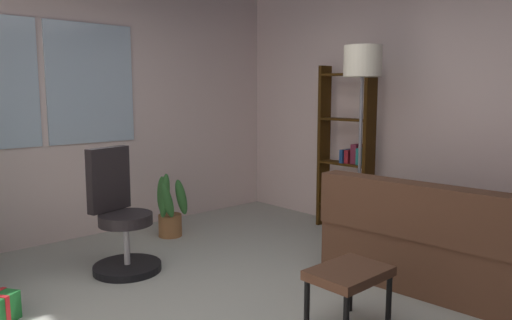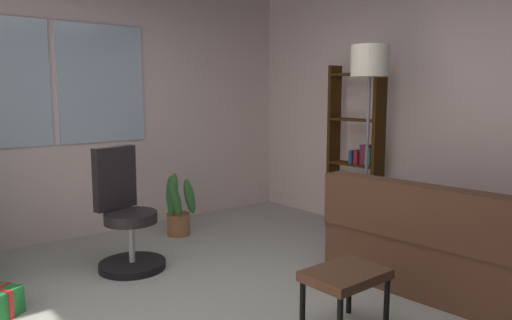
# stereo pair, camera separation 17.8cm
# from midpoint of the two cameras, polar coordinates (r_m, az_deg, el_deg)

# --- Properties ---
(wall_back_with_windows) EXTENTS (4.84, 0.12, 2.86)m
(wall_back_with_windows) POSITION_cam_midpoint_polar(r_m,az_deg,el_deg) (5.28, -18.30, 7.02)
(wall_back_with_windows) COLOR beige
(wall_back_with_windows) RESTS_ON ground_plane
(wall_right_with_frames) EXTENTS (0.12, 5.13, 2.86)m
(wall_right_with_frames) POSITION_cam_midpoint_polar(r_m,az_deg,el_deg) (4.96, 23.10, 6.69)
(wall_right_with_frames) COLOR beige
(wall_right_with_frames) RESTS_ON ground_plane
(couch) EXTENTS (1.70, 2.06, 0.84)m
(couch) POSITION_cam_midpoint_polar(r_m,az_deg,el_deg) (4.09, 26.94, -9.85)
(couch) COLOR brown
(couch) RESTS_ON ground_plane
(footstool) EXTENTS (0.50, 0.36, 0.40)m
(footstool) POSITION_cam_midpoint_polar(r_m,az_deg,el_deg) (3.15, 12.13, -13.56)
(footstool) COLOR brown
(footstool) RESTS_ON ground_plane
(office_chair) EXTENTS (0.56, 0.56, 1.03)m
(office_chair) POSITION_cam_midpoint_polar(r_m,az_deg,el_deg) (4.25, -13.85, -7.10)
(office_chair) COLOR black
(office_chair) RESTS_ON ground_plane
(bookshelf) EXTENTS (0.18, 0.64, 1.78)m
(bookshelf) POSITION_cam_midpoint_polar(r_m,az_deg,el_deg) (5.28, 12.63, 0.00)
(bookshelf) COLOR #392107
(bookshelf) RESTS_ON ground_plane
(floor_lamp) EXTENTS (0.34, 0.34, 1.91)m
(floor_lamp) POSITION_cam_midpoint_polar(r_m,az_deg,el_deg) (4.55, 14.32, 9.38)
(floor_lamp) COLOR slate
(floor_lamp) RESTS_ON ground_plane
(potted_plant) EXTENTS (0.38, 0.39, 0.68)m
(potted_plant) POSITION_cam_midpoint_polar(r_m,az_deg,el_deg) (5.12, -8.23, -5.72)
(potted_plant) COLOR #966238
(potted_plant) RESTS_ON ground_plane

